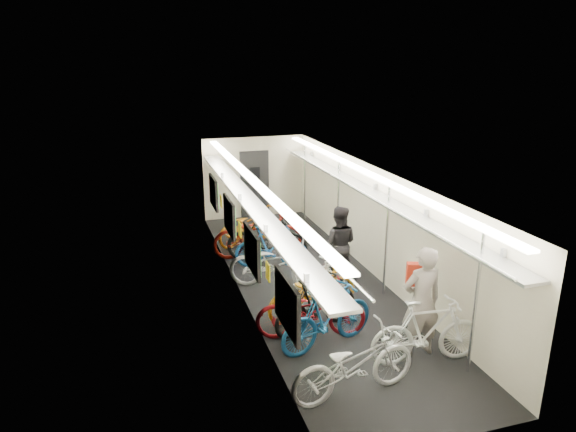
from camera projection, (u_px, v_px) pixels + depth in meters
train_car_shell at (283, 200)px, 11.04m from camera, size 10.00×10.00×10.00m
bicycle_0 at (354, 364)px, 7.17m from camera, size 2.00×0.90×1.02m
bicycle_1 at (328, 317)px, 8.38m from camera, size 1.90×1.02×1.10m
bicycle_2 at (311, 311)px, 8.71m from camera, size 1.98×1.03×0.99m
bicycle_3 at (317, 304)px, 8.90m from camera, size 1.80×0.96×1.04m
bicycle_4 at (313, 291)px, 9.43m from camera, size 2.01×1.11×1.00m
bicycle_5 at (313, 285)px, 9.70m from camera, size 1.71×0.96×0.99m
bicycle_6 at (277, 264)px, 10.60m from camera, size 2.11×1.47×1.05m
bicycle_7 at (271, 247)px, 11.60m from camera, size 1.73×0.91×1.00m
bicycle_8 at (258, 234)px, 12.27m from camera, size 2.19×0.84×1.14m
bicycle_9 at (267, 238)px, 11.95m from camera, size 1.97×1.14×1.14m
bicycle_10 at (249, 225)px, 13.15m from camera, size 1.97×1.38×0.98m
bicycle_11 at (427, 332)px, 7.94m from camera, size 1.87×0.73×1.09m
passenger_near at (421, 301)px, 8.10m from camera, size 0.68×0.45×1.84m
passenger_mid at (338, 244)px, 10.85m from camera, size 1.00×0.92×1.66m
backpack at (415, 274)px, 8.23m from camera, size 0.29×0.23×0.38m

